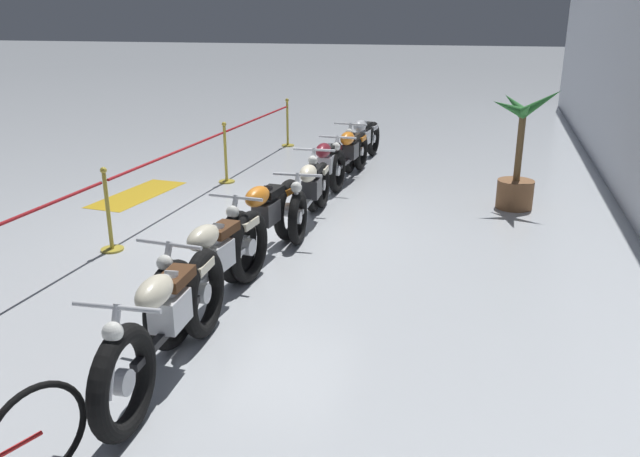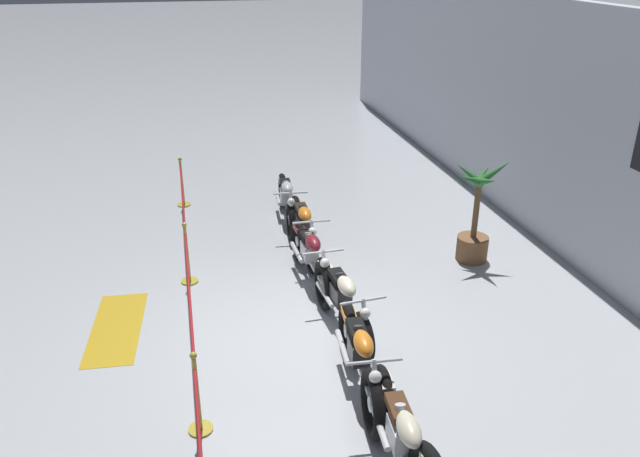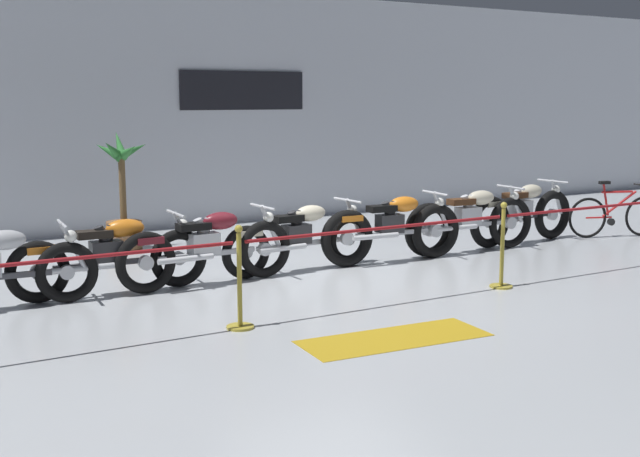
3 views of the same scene
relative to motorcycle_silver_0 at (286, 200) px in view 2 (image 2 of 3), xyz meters
The scene contains 12 objects.
ground_plane 4.01m from the motorcycle_silver_0, ahead, with size 120.00×120.00×0.00m, color #B2B7BC.
motorcycle_silver_0 is the anchor object (origin of this frame).
motorcycle_orange_1 1.35m from the motorcycle_silver_0, ahead, with size 2.37×0.62×0.94m.
motorcycle_maroon_2 2.52m from the motorcycle_silver_0, ahead, with size 2.34×0.62×0.95m.
motorcycle_cream_3 3.90m from the motorcycle_silver_0, ahead, with size 2.33×0.62×0.92m.
motorcycle_orange_4 5.31m from the motorcycle_silver_0, ahead, with size 2.24×0.62×0.97m.
motorcycle_cream_5 6.75m from the motorcycle_silver_0, ahead, with size 2.31×0.62×0.97m.
potted_palm_left_of_row 3.69m from the motorcycle_silver_0, 50.81° to the left, with size 0.85×0.99×1.85m.
stanchion_far_left 3.19m from the motorcycle_silver_0, 38.35° to the right, with size 10.52×0.28×1.05m.
stanchion_mid_left 2.85m from the motorcycle_silver_0, 43.67° to the right, with size 0.28×0.28×1.05m.
stanchion_mid_right 5.90m from the motorcycle_silver_0, 19.49° to the right, with size 0.28×0.28×1.05m.
floor_banner 4.44m from the motorcycle_silver_0, 43.53° to the right, with size 1.87×0.69×0.01m, color #B78E19.
Camera 2 is at (7.25, -1.28, 4.98)m, focal length 35.00 mm.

